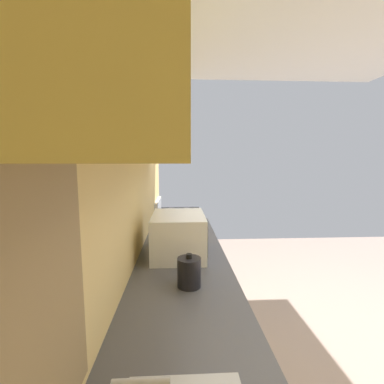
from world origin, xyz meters
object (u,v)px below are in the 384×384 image
(bowl, at_px, (184,224))
(kettle, at_px, (189,272))
(oven_range, at_px, (179,244))
(microwave, at_px, (179,235))

(bowl, bearing_deg, kettle, 180.00)
(oven_range, bearing_deg, bowl, -175.70)
(oven_range, distance_m, microwave, 1.63)
(bowl, bearing_deg, microwave, 176.00)
(bowl, bearing_deg, oven_range, 4.30)
(oven_range, distance_m, kettle, 2.08)
(microwave, height_order, bowl, microwave)
(oven_range, height_order, bowl, oven_range)
(oven_range, distance_m, bowl, 0.84)
(kettle, bearing_deg, oven_range, 1.50)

